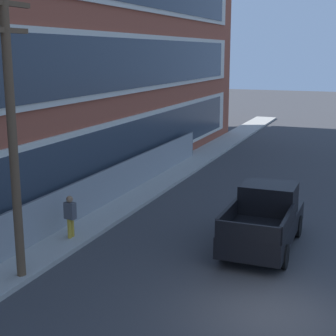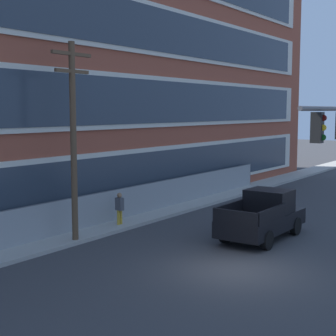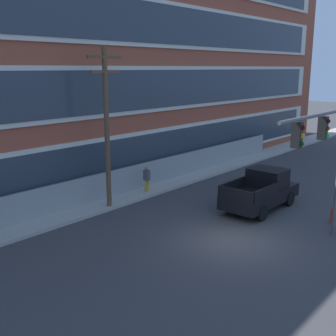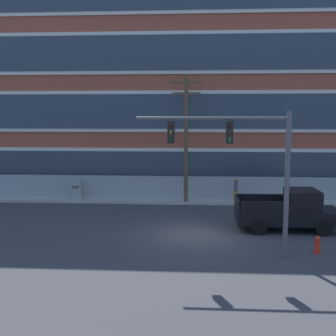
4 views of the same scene
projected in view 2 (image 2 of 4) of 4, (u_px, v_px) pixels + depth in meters
The scene contains 7 objects.
ground_plane at pixel (236, 271), 18.05m from camera, with size 160.00×160.00×0.00m, color #38383A.
sidewalk_building_side at pixel (74, 236), 22.62m from camera, with size 80.00×2.00×0.16m, color #9E9B93.
brick_mill_building at pixel (27, 65), 27.69m from camera, with size 52.36×11.14×16.05m.
chain_link_fence at pixel (83, 213), 23.68m from camera, with size 34.57×0.06×1.70m.
pickup_truck_black at pixel (263, 216), 22.52m from camera, with size 5.17×2.16×2.09m.
utility_pole_near_corner at pixel (73, 135), 21.26m from camera, with size 2.13×0.26×8.38m.
pedestrian_near_cabinet at pixel (120, 208), 24.54m from camera, with size 0.32×0.43×1.69m.
Camera 2 is at (-15.69, -8.17, 5.60)m, focal length 55.00 mm.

